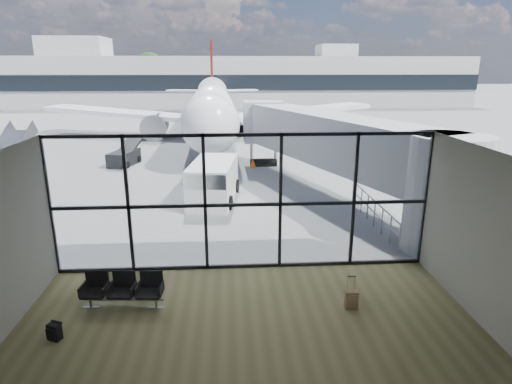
{
  "coord_description": "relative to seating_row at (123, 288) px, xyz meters",
  "views": [
    {
      "loc": [
        -0.43,
        -12.97,
        6.44
      ],
      "look_at": [
        0.61,
        3.0,
        1.73
      ],
      "focal_mm": 30.0,
      "sensor_mm": 36.0,
      "label": 1
    }
  ],
  "objects": [
    {
      "name": "jet_bridge",
      "position": [
        8.31,
        9.22,
        2.21
      ],
      "size": [
        8.0,
        16.5,
        4.33
      ],
      "color": "gray",
      "rests_on": "ground"
    },
    {
      "name": "traffic_cone_b",
      "position": [
        2.45,
        14.44,
        -0.24
      ],
      "size": [
        0.45,
        0.45,
        0.65
      ],
      "color": "#FD550D",
      "rests_on": "ground"
    },
    {
      "name": "backpack",
      "position": [
        -1.34,
        -1.5,
        -0.32
      ],
      "size": [
        0.37,
        0.37,
        0.47
      ],
      "rotation": [
        0.0,
        0.0,
        -0.4
      ],
      "color": "black",
      "rests_on": "ground"
    },
    {
      "name": "far_terminal",
      "position": [
        2.83,
        64.11,
        3.66
      ],
      "size": [
        80.0,
        12.2,
        11.0
      ],
      "color": "#B5B5B0",
      "rests_on": "ground"
    },
    {
      "name": "airliner",
      "position": [
        1.42,
        32.01,
        2.39
      ],
      "size": [
        32.33,
        37.42,
        9.64
      ],
      "rotation": [
        0.0,
        0.0,
        0.03
      ],
      "color": "white",
      "rests_on": "ground"
    },
    {
      "name": "mobile_stairs",
      "position": [
        -10.58,
        16.43,
        0.03
      ],
      "size": [
        2.07,
        3.58,
        2.43
      ],
      "rotation": [
        0.0,
        0.0,
        -0.08
      ],
      "color": "gold",
      "rests_on": "ground"
    },
    {
      "name": "glass_curtain_wall",
      "position": [
        3.41,
        2.14,
        1.7
      ],
      "size": [
        12.1,
        0.12,
        4.5
      ],
      "color": "white",
      "rests_on": "ground"
    },
    {
      "name": "tree_4",
      "position": [
        -17.59,
        74.14,
        4.7
      ],
      "size": [
        5.61,
        5.61,
        8.07
      ],
      "color": "#382619",
      "rests_on": "ground"
    },
    {
      "name": "tree_5",
      "position": [
        -11.59,
        74.14,
        5.33
      ],
      "size": [
        6.27,
        6.27,
        9.03
      ],
      "color": "#382619",
      "rests_on": "ground"
    },
    {
      "name": "belt_loader",
      "position": [
        -4.09,
        18.28,
        0.0
      ],
      "size": [
        1.99,
        3.75,
        1.64
      ],
      "rotation": [
        0.0,
        0.0,
        -0.23
      ],
      "color": "black",
      "rests_on": "ground"
    },
    {
      "name": "tree_3",
      "position": [
        -23.59,
        74.14,
        4.08
      ],
      "size": [
        4.95,
        4.95,
        7.12
      ],
      "color": "#382619",
      "rests_on": "ground"
    },
    {
      "name": "apron_railing",
      "position": [
        9.01,
        5.64,
        0.17
      ],
      "size": [
        0.06,
        5.46,
        1.11
      ],
      "color": "gray",
      "rests_on": "ground"
    },
    {
      "name": "service_van",
      "position": [
        2.19,
        9.62,
        0.46
      ],
      "size": [
        2.66,
        4.73,
        1.96
      ],
      "rotation": [
        0.0,
        0.0,
        -0.13
      ],
      "color": "white",
      "rests_on": "ground"
    },
    {
      "name": "ground",
      "position": [
        3.41,
        42.14,
        -0.55
      ],
      "size": [
        220.0,
        220.0,
        0.0
      ],
      "primitive_type": "plane",
      "color": "slate",
      "rests_on": "ground"
    },
    {
      "name": "seating_row",
      "position": [
        0.0,
        0.0,
        0.0
      ],
      "size": [
        2.24,
        0.78,
        0.99
      ],
      "rotation": [
        0.0,
        0.0,
        -0.08
      ],
      "color": "gray",
      "rests_on": "ground"
    },
    {
      "name": "traffic_cone_a",
      "position": [
        4.57,
        16.83,
        -0.26
      ],
      "size": [
        0.43,
        0.43,
        0.62
      ],
      "color": "#E1520B",
      "rests_on": "ground"
    },
    {
      "name": "traffic_cone_c",
      "position": [
        3.12,
        18.67,
        -0.29
      ],
      "size": [
        0.39,
        0.39,
        0.56
      ],
      "color": "orange",
      "rests_on": "ground"
    },
    {
      "name": "lounge_shell",
      "position": [
        3.41,
        -2.66,
        2.1
      ],
      "size": [
        12.02,
        8.01,
        4.51
      ],
      "color": "brown",
      "rests_on": "ground"
    },
    {
      "name": "suitcase",
      "position": [
        6.28,
        -0.59,
        -0.26
      ],
      "size": [
        0.36,
        0.27,
        0.95
      ],
      "rotation": [
        0.0,
        0.0,
        -0.05
      ],
      "color": "#836549",
      "rests_on": "ground"
    },
    {
      "name": "tree_1",
      "position": [
        -35.59,
        74.14,
        4.7
      ],
      "size": [
        5.61,
        5.61,
        8.07
      ],
      "color": "#382619",
      "rests_on": "ground"
    },
    {
      "name": "tree_2",
      "position": [
        -29.59,
        74.14,
        5.33
      ],
      "size": [
        6.27,
        6.27,
        9.03
      ],
      "color": "#382619",
      "rests_on": "ground"
    }
  ]
}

